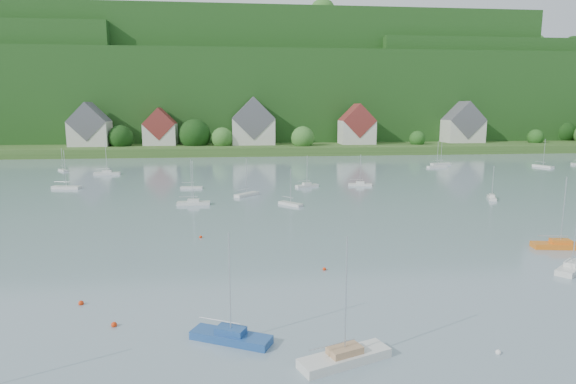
{
  "coord_description": "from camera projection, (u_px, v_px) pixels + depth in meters",
  "views": [
    {
      "loc": [
        -2.62,
        -1.65,
        17.49
      ],
      "look_at": [
        5.87,
        75.0,
        4.0
      ],
      "focal_mm": 30.68,
      "sensor_mm": 36.0,
      "label": 1
    }
  ],
  "objects": [
    {
      "name": "far_shore_strip",
      "position": [
        240.0,
        146.0,
        200.47
      ],
      "size": [
        600.0,
        60.0,
        3.0
      ],
      "primitive_type": "cube",
      "color": "#32551F",
      "rests_on": "ground"
    },
    {
      "name": "forested_ridge",
      "position": [
        238.0,
        96.0,
        263.96
      ],
      "size": [
        620.0,
        181.22,
        69.89
      ],
      "color": "#143C13",
      "rests_on": "ground"
    },
    {
      "name": "village_building_0",
      "position": [
        90.0,
        128.0,
        180.4
      ],
      "size": [
        14.0,
        10.4,
        16.0
      ],
      "color": "beige",
      "rests_on": "far_shore_strip"
    },
    {
      "name": "village_building_1",
      "position": [
        160.0,
        130.0,
        185.2
      ],
      "size": [
        12.0,
        9.36,
        14.0
      ],
      "color": "beige",
      "rests_on": "far_shore_strip"
    },
    {
      "name": "village_building_2",
      "position": [
        253.0,
        125.0,
        187.75
      ],
      "size": [
        16.0,
        11.44,
        18.0
      ],
      "color": "beige",
      "rests_on": "far_shore_strip"
    },
    {
      "name": "village_building_3",
      "position": [
        357.0,
        127.0,
        190.28
      ],
      "size": [
        13.0,
        10.4,
        15.5
      ],
      "color": "beige",
      "rests_on": "far_shore_strip"
    },
    {
      "name": "village_building_4",
      "position": [
        463.0,
        126.0,
        199.05
      ],
      "size": [
        15.0,
        10.4,
        16.5
      ],
      "color": "beige",
      "rests_on": "far_shore_strip"
    },
    {
      "name": "near_sailboat_1",
      "position": [
        231.0,
        336.0,
        37.0
      ],
      "size": [
        6.37,
        4.35,
        8.43
      ],
      "rotation": [
        0.0,
        0.0,
        -0.46
      ],
      "color": "#20498D",
      "rests_on": "ground"
    },
    {
      "name": "near_sailboat_2",
      "position": [
        345.0,
        356.0,
        33.91
      ],
      "size": [
        6.91,
        4.14,
        9.03
      ],
      "rotation": [
        0.0,
        0.0,
        0.37
      ],
      "color": "silver",
      "rests_on": "ground"
    },
    {
      "name": "near_sailboat_3",
      "position": [
        572.0,
        267.0,
        52.89
      ],
      "size": [
        5.74,
        5.05,
        8.1
      ],
      "rotation": [
        0.0,
        0.0,
        0.67
      ],
      "color": "silver",
      "rests_on": "ground"
    },
    {
      "name": "near_sailboat_5",
      "position": [
        560.0,
        245.0,
        61.29
      ],
      "size": [
        6.89,
        3.0,
        9.0
      ],
      "rotation": [
        0.0,
        0.0,
        -0.17
      ],
      "color": "orange",
      "rests_on": "ground"
    },
    {
      "name": "mooring_buoy_0",
      "position": [
        81.0,
        305.0,
        43.94
      ],
      "size": [
        0.47,
        0.47,
        0.47
      ],
      "primitive_type": "sphere",
      "color": "red",
      "rests_on": "ground"
    },
    {
      "name": "mooring_buoy_1",
      "position": [
        498.0,
        354.0,
        35.18
      ],
      "size": [
        0.41,
        0.41,
        0.41
      ],
      "primitive_type": "sphere",
      "color": "white",
      "rests_on": "ground"
    },
    {
      "name": "mooring_buoy_2",
      "position": [
        324.0,
        270.0,
        53.16
      ],
      "size": [
        0.4,
        0.4,
        0.4
      ],
      "primitive_type": "sphere",
      "color": "red",
      "rests_on": "ground"
    },
    {
      "name": "mooring_buoy_3",
      "position": [
        201.0,
        238.0,
        66.18
      ],
      "size": [
        0.42,
        0.42,
        0.42
      ],
      "primitive_type": "sphere",
      "color": "red",
      "rests_on": "ground"
    },
    {
      "name": "mooring_buoy_5",
      "position": [
        114.0,
        326.0,
        39.58
      ],
      "size": [
        0.48,
        0.48,
        0.48
      ],
      "primitive_type": "sphere",
      "color": "red",
      "rests_on": "ground"
    },
    {
      "name": "far_sailboat_cluster",
      "position": [
        277.0,
        176.0,
        122.32
      ],
      "size": [
        196.97,
        74.08,
        8.71
      ],
      "color": "silver",
      "rests_on": "ground"
    }
  ]
}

